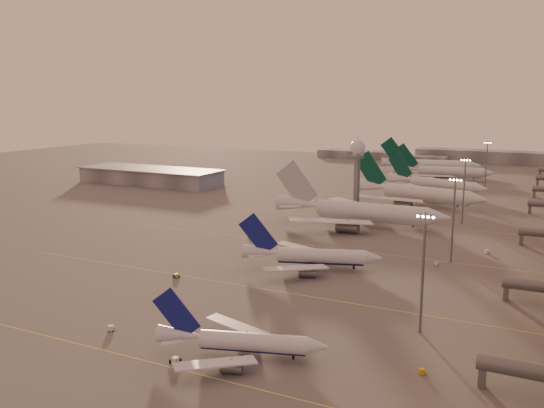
% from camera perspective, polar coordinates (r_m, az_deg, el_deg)
% --- Properties ---
extents(ground, '(700.00, 700.00, 0.00)m').
position_cam_1_polar(ground, '(145.52, -8.74, -8.48)').
color(ground, '#5D5A5B').
rests_on(ground, ground).
extents(taxiway_markings, '(180.00, 185.25, 0.02)m').
position_cam_1_polar(taxiway_markings, '(181.55, 9.51, -4.64)').
color(taxiway_markings, '#D1CC4A').
rests_on(taxiway_markings, ground).
extents(hangar, '(82.00, 27.00, 8.50)m').
position_cam_1_polar(hangar, '(324.58, -11.95, 2.75)').
color(hangar, slate).
rests_on(hangar, ground).
extents(radar_tower, '(6.40, 6.40, 31.10)m').
position_cam_1_polar(radar_tower, '(245.25, 8.45, 4.31)').
color(radar_tower, slate).
rests_on(radar_tower, ground).
extents(mast_a, '(3.60, 0.56, 25.00)m').
position_cam_1_polar(mast_a, '(118.97, 14.74, -6.12)').
color(mast_a, slate).
rests_on(mast_a, ground).
extents(mast_b, '(3.60, 0.56, 25.00)m').
position_cam_1_polar(mast_b, '(172.17, 17.53, -1.13)').
color(mast_b, slate).
rests_on(mast_b, ground).
extents(mast_c, '(3.60, 0.56, 25.00)m').
position_cam_1_polar(mast_c, '(226.53, 18.49, 1.53)').
color(mast_c, slate).
rests_on(mast_c, ground).
extents(mast_d, '(3.60, 0.56, 25.00)m').
position_cam_1_polar(mast_d, '(315.44, 20.46, 3.82)').
color(mast_d, slate).
rests_on(mast_d, ground).
extents(distant_horizon, '(165.00, 37.50, 9.00)m').
position_cam_1_polar(distant_horizon, '(446.07, 16.33, 4.57)').
color(distant_horizon, slate).
rests_on(distant_horizon, ground).
extents(narrowbody_near, '(31.75, 24.96, 12.76)m').
position_cam_1_polar(narrowbody_near, '(108.53, -3.11, -13.72)').
color(narrowbody_near, silver).
rests_on(narrowbody_near, ground).
extents(narrowbody_mid, '(38.48, 30.21, 15.55)m').
position_cam_1_polar(narrowbody_mid, '(160.53, 3.87, -5.38)').
color(narrowbody_mid, silver).
rests_on(narrowbody_mid, ground).
extents(widebody_white, '(66.52, 53.25, 23.39)m').
position_cam_1_polar(widebody_white, '(215.49, 8.70, -1.10)').
color(widebody_white, silver).
rests_on(widebody_white, ground).
extents(greentail_a, '(61.58, 49.20, 22.68)m').
position_cam_1_polar(greentail_a, '(262.15, 14.20, 0.76)').
color(greentail_a, silver).
rests_on(greentail_a, ground).
extents(greentail_b, '(52.35, 41.67, 19.56)m').
position_cam_1_polar(greentail_b, '(297.31, 15.91, 1.70)').
color(greentail_b, silver).
rests_on(greentail_b, ground).
extents(greentail_c, '(57.01, 45.81, 20.74)m').
position_cam_1_polar(greentail_c, '(345.68, 16.58, 2.90)').
color(greentail_c, silver).
rests_on(greentail_c, ground).
extents(greentail_d, '(60.82, 48.60, 22.38)m').
position_cam_1_polar(greentail_d, '(374.74, 15.45, 3.56)').
color(greentail_d, silver).
rests_on(greentail_d, ground).
extents(gsv_truck_a, '(5.90, 5.46, 2.40)m').
position_cam_1_polar(gsv_truck_a, '(124.50, -15.48, -11.50)').
color(gsv_truck_a, silver).
rests_on(gsv_truck_a, ground).
extents(gsv_tug_near, '(2.27, 3.68, 1.03)m').
position_cam_1_polar(gsv_tug_near, '(108.57, -9.56, -15.04)').
color(gsv_tug_near, silver).
rests_on(gsv_tug_near, ground).
extents(gsv_catering_a, '(5.11, 3.94, 3.84)m').
position_cam_1_polar(gsv_catering_a, '(106.06, 14.77, -15.07)').
color(gsv_catering_a, gold).
rests_on(gsv_catering_a, ground).
extents(gsv_tug_mid, '(4.14, 3.86, 1.02)m').
position_cam_1_polar(gsv_tug_mid, '(155.55, -9.47, -7.04)').
color(gsv_tug_mid, gold).
rests_on(gsv_tug_mid, ground).
extents(gsv_truck_b, '(5.37, 2.40, 2.10)m').
position_cam_1_polar(gsv_truck_b, '(170.24, 16.11, -5.58)').
color(gsv_truck_b, silver).
rests_on(gsv_truck_b, ground).
extents(gsv_truck_c, '(4.74, 5.49, 2.18)m').
position_cam_1_polar(gsv_truck_c, '(196.22, -2.13, -3.02)').
color(gsv_truck_c, gold).
rests_on(gsv_truck_c, ground).
extents(gsv_catering_b, '(5.75, 3.94, 4.33)m').
position_cam_1_polar(gsv_catering_b, '(188.11, 20.61, -3.97)').
color(gsv_catering_b, silver).
rests_on(gsv_catering_b, ground).
extents(gsv_tug_far, '(2.89, 3.83, 0.97)m').
position_cam_1_polar(gsv_tug_far, '(234.35, 7.52, -1.01)').
color(gsv_tug_far, silver).
rests_on(gsv_tug_far, ground).
extents(gsv_truck_d, '(2.75, 4.94, 1.89)m').
position_cam_1_polar(gsv_truck_d, '(262.80, 3.87, 0.41)').
color(gsv_truck_d, silver).
rests_on(gsv_truck_d, ground).
extents(gsv_tug_hangar, '(3.43, 2.38, 0.91)m').
position_cam_1_polar(gsv_tug_hangar, '(276.31, 16.68, 0.39)').
color(gsv_tug_hangar, silver).
rests_on(gsv_tug_hangar, ground).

